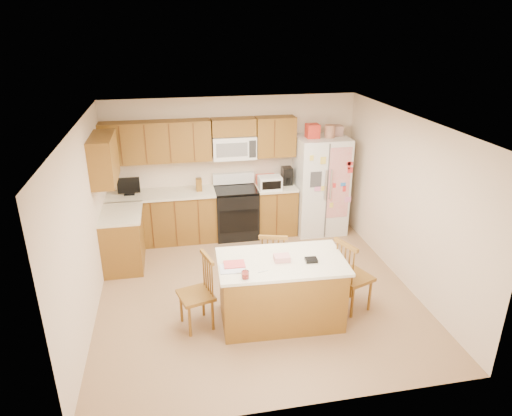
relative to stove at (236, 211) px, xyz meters
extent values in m
plane|color=#9A7451|center=(0.00, -1.94, -0.47)|extent=(4.50, 4.50, 0.00)
cube|color=beige|center=(0.00, 0.31, 0.78)|extent=(4.50, 0.10, 2.50)
cube|color=beige|center=(0.00, -4.19, 0.78)|extent=(4.50, 0.10, 2.50)
cube|color=beige|center=(-2.25, -1.94, 0.78)|extent=(0.10, 4.50, 2.50)
cube|color=beige|center=(2.25, -1.94, 0.78)|extent=(0.10, 4.50, 2.50)
cube|color=white|center=(0.00, -1.94, 2.03)|extent=(4.50, 4.50, 0.04)
cube|color=brown|center=(-1.31, 0.01, -0.03)|extent=(1.87, 0.60, 0.88)
cube|color=brown|center=(0.74, 0.01, -0.03)|extent=(0.72, 0.60, 0.88)
cube|color=brown|center=(-1.95, -0.76, -0.03)|extent=(0.60, 0.95, 0.88)
cube|color=beige|center=(-1.31, 0.00, 0.43)|extent=(1.87, 0.64, 0.04)
cube|color=beige|center=(0.74, 0.00, 0.43)|extent=(0.72, 0.64, 0.04)
cube|color=beige|center=(-1.94, -0.76, 0.43)|extent=(0.64, 0.95, 0.04)
cube|color=brown|center=(-1.32, 0.15, 1.33)|extent=(1.85, 0.33, 0.70)
cube|color=brown|center=(0.75, 0.15, 1.33)|extent=(0.70, 0.33, 0.70)
cube|color=brown|center=(0.00, 0.15, 1.53)|extent=(0.76, 0.33, 0.29)
cube|color=brown|center=(-2.08, -0.76, 1.33)|extent=(0.33, 0.95, 0.70)
cube|color=#532B0F|center=(-1.90, -0.02, 1.33)|extent=(0.02, 0.01, 0.66)
cube|color=#532B0F|center=(-1.90, -0.29, -0.03)|extent=(0.02, 0.01, 0.84)
cube|color=#532B0F|center=(-1.50, -0.02, 1.33)|extent=(0.02, 0.01, 0.66)
cube|color=#532B0F|center=(-1.50, -0.29, -0.03)|extent=(0.02, 0.01, 0.84)
cube|color=#532B0F|center=(-1.10, -0.02, 1.33)|extent=(0.02, 0.01, 0.66)
cube|color=#532B0F|center=(-1.10, -0.29, -0.03)|extent=(0.02, 0.01, 0.84)
cube|color=#532B0F|center=(-0.70, -0.02, 1.33)|extent=(0.01, 0.01, 0.66)
cube|color=#532B0F|center=(-0.70, -0.29, -0.03)|extent=(0.01, 0.01, 0.84)
cube|color=#532B0F|center=(0.70, -0.02, 1.33)|extent=(0.01, 0.01, 0.66)
cube|color=#532B0F|center=(0.70, -0.29, -0.03)|extent=(0.01, 0.01, 0.84)
cube|color=white|center=(0.00, 0.12, 1.18)|extent=(0.76, 0.38, 0.40)
cube|color=slate|center=(-0.06, -0.07, 1.18)|extent=(0.54, 0.01, 0.24)
cube|color=#262626|center=(0.30, -0.07, 1.18)|extent=(0.12, 0.01, 0.30)
cube|color=brown|center=(-0.65, 0.01, 0.56)|extent=(0.10, 0.14, 0.22)
cube|color=black|center=(-1.85, 0.03, 0.46)|extent=(0.18, 0.12, 0.02)
cube|color=black|center=(-1.85, 0.03, 0.62)|extent=(0.38, 0.03, 0.28)
cube|color=#E9442B|center=(0.58, 0.09, 0.54)|extent=(0.35, 0.22, 0.18)
cube|color=white|center=(0.60, -0.14, 0.56)|extent=(0.40, 0.28, 0.23)
cube|color=black|center=(0.60, -0.28, 0.56)|extent=(0.34, 0.01, 0.15)
cube|color=black|center=(0.96, 0.06, 0.61)|extent=(0.18, 0.22, 0.32)
cylinder|color=black|center=(0.96, -0.01, 0.54)|extent=(0.12, 0.12, 0.12)
cube|color=black|center=(0.00, -0.01, -0.03)|extent=(0.76, 0.64, 0.88)
cube|color=black|center=(0.00, -0.33, -0.05)|extent=(0.68, 0.01, 0.42)
cube|color=black|center=(0.00, -0.01, 0.43)|extent=(0.76, 0.64, 0.03)
cube|color=white|center=(0.00, 0.25, 0.56)|extent=(0.76, 0.10, 0.20)
cube|color=white|center=(1.57, -0.06, 0.43)|extent=(0.90, 0.75, 1.80)
cube|color=#4C4C4C|center=(1.57, -0.44, 0.43)|extent=(0.02, 0.01, 1.75)
cube|color=silver|center=(1.52, -0.47, 0.58)|extent=(0.02, 0.03, 0.55)
cube|color=silver|center=(1.62, -0.47, 0.58)|extent=(0.02, 0.03, 0.55)
cube|color=#3F3F44|center=(1.35, -0.44, 0.68)|extent=(0.20, 0.01, 0.28)
cube|color=#D84C59|center=(1.77, -0.44, 0.58)|extent=(0.42, 0.01, 1.30)
cube|color=red|center=(1.37, -0.06, 1.45)|extent=(0.22, 0.22, 0.24)
cylinder|color=#A46E54|center=(1.67, -0.11, 1.44)|extent=(0.18, 0.18, 0.22)
cube|color=#A37A6F|center=(1.85, 0.02, 1.42)|extent=(0.18, 0.20, 0.18)
cube|color=brown|center=(0.19, -2.68, -0.05)|extent=(1.58, 0.93, 0.85)
cube|color=beige|center=(0.19, -2.68, 0.40)|extent=(1.66, 1.02, 0.04)
cylinder|color=red|center=(-0.34, -3.02, 0.45)|extent=(0.08, 0.08, 0.06)
cylinder|color=white|center=(-0.34, -3.02, 0.46)|extent=(0.09, 0.09, 0.09)
cube|color=beige|center=(0.19, -2.68, 0.45)|extent=(0.21, 0.16, 0.07)
cube|color=black|center=(0.55, -2.78, 0.44)|extent=(0.16, 0.13, 0.04)
cube|color=white|center=(-0.46, -2.78, 0.42)|extent=(0.31, 0.25, 0.01)
cube|color=#D84C4C|center=(-0.42, -2.70, 0.44)|extent=(0.27, 0.21, 0.01)
cylinder|color=white|center=(-0.10, -2.92, 0.42)|extent=(0.14, 0.05, 0.01)
cube|color=brown|center=(-0.91, -2.62, -0.01)|extent=(0.51, 0.52, 0.05)
cylinder|color=brown|center=(-1.11, -2.49, -0.25)|extent=(0.04, 0.04, 0.44)
cylinder|color=brown|center=(-1.01, -2.82, -0.25)|extent=(0.04, 0.04, 0.44)
cylinder|color=brown|center=(-0.81, -2.41, -0.25)|extent=(0.04, 0.04, 0.44)
cylinder|color=brown|center=(-0.72, -2.74, -0.25)|extent=(0.04, 0.04, 0.44)
cylinder|color=brown|center=(-0.79, -2.42, 0.25)|extent=(0.02, 0.02, 0.49)
cylinder|color=brown|center=(-0.77, -2.50, 0.25)|extent=(0.02, 0.02, 0.49)
cylinder|color=brown|center=(-0.75, -2.57, 0.25)|extent=(0.02, 0.02, 0.49)
cylinder|color=brown|center=(-0.73, -2.64, 0.25)|extent=(0.02, 0.02, 0.49)
cylinder|color=brown|center=(-0.70, -2.72, 0.25)|extent=(0.02, 0.02, 0.49)
cube|color=brown|center=(-0.75, -2.57, 0.50)|extent=(0.15, 0.40, 0.05)
cube|color=brown|center=(0.25, -1.97, -0.02)|extent=(0.51, 0.50, 0.04)
cylinder|color=brown|center=(0.45, -1.87, -0.26)|extent=(0.04, 0.04, 0.43)
cylinder|color=brown|center=(0.12, -1.78, -0.26)|extent=(0.04, 0.04, 0.43)
cylinder|color=brown|center=(0.37, -2.16, -0.26)|extent=(0.04, 0.04, 0.43)
cylinder|color=brown|center=(0.04, -2.07, -0.26)|extent=(0.04, 0.04, 0.43)
cylinder|color=brown|center=(0.35, -2.18, 0.24)|extent=(0.02, 0.02, 0.48)
cylinder|color=brown|center=(0.27, -2.16, 0.24)|extent=(0.02, 0.02, 0.48)
cylinder|color=brown|center=(0.20, -2.14, 0.24)|extent=(0.02, 0.02, 0.48)
cylinder|color=brown|center=(0.13, -2.12, 0.24)|extent=(0.02, 0.02, 0.48)
cylinder|color=brown|center=(0.06, -2.10, 0.24)|extent=(0.02, 0.02, 0.48)
cube|color=brown|center=(0.20, -2.14, 0.48)|extent=(0.40, 0.14, 0.05)
cube|color=brown|center=(1.22, -2.60, 0.01)|extent=(0.56, 0.57, 0.05)
cylinder|color=brown|center=(1.44, -2.71, -0.24)|extent=(0.04, 0.04, 0.46)
cylinder|color=brown|center=(1.30, -2.37, -0.24)|extent=(0.04, 0.04, 0.46)
cylinder|color=brown|center=(1.14, -2.83, -0.24)|extent=(0.04, 0.04, 0.46)
cylinder|color=brown|center=(1.00, -2.49, -0.24)|extent=(0.04, 0.04, 0.46)
cylinder|color=brown|center=(1.11, -2.82, 0.29)|extent=(0.02, 0.02, 0.51)
cylinder|color=brown|center=(1.08, -2.74, 0.29)|extent=(0.02, 0.02, 0.51)
cylinder|color=brown|center=(1.05, -2.67, 0.29)|extent=(0.02, 0.02, 0.51)
cylinder|color=brown|center=(1.02, -2.59, 0.29)|extent=(0.02, 0.02, 0.51)
cylinder|color=brown|center=(0.99, -2.52, 0.29)|extent=(0.02, 0.02, 0.51)
cube|color=brown|center=(1.05, -2.67, 0.54)|extent=(0.19, 0.41, 0.05)
camera|label=1|loc=(-1.09, -7.62, 3.23)|focal=32.00mm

